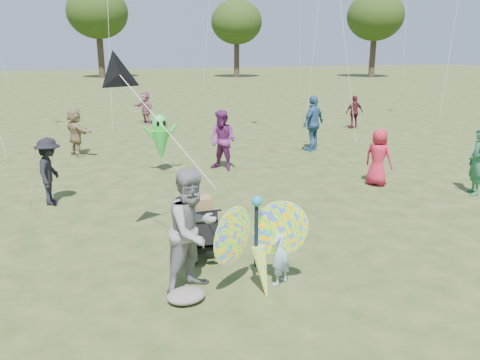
% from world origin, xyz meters
% --- Properties ---
extents(ground, '(160.00, 160.00, 0.00)m').
position_xyz_m(ground, '(0.00, 0.00, 0.00)').
color(ground, '#51592B').
rests_on(ground, ground).
extents(child_girl, '(0.48, 0.42, 1.10)m').
position_xyz_m(child_girl, '(-0.37, -0.71, 0.55)').
color(child_girl, '#A2C5E5').
rests_on(child_girl, ground).
extents(adult_man, '(1.17, 1.09, 1.92)m').
position_xyz_m(adult_man, '(-1.68, -0.38, 0.96)').
color(adult_man, gray).
rests_on(adult_man, ground).
extents(grey_bag, '(0.57, 0.47, 0.18)m').
position_xyz_m(grey_bag, '(-1.89, -0.70, 0.09)').
color(grey_bag, slate).
rests_on(grey_bag, ground).
extents(crowd_a, '(0.77, 0.89, 1.54)m').
position_xyz_m(crowd_a, '(4.49, 3.36, 0.77)').
color(crowd_a, '#BA1D37').
rests_on(crowd_a, ground).
extents(crowd_b, '(0.80, 1.13, 1.60)m').
position_xyz_m(crowd_b, '(-3.72, 4.79, 0.80)').
color(crowd_b, black).
rests_on(crowd_b, ground).
extents(crowd_c, '(1.25, 0.97, 1.97)m').
position_xyz_m(crowd_c, '(5.06, 7.88, 0.99)').
color(crowd_c, '#325C89').
rests_on(crowd_c, ground).
extents(crowd_d, '(1.05, 1.59, 1.65)m').
position_xyz_m(crowd_d, '(-2.93, 10.06, 0.82)').
color(crowd_d, '#9D8560').
rests_on(crowd_d, ground).
extents(crowd_e, '(1.08, 1.12, 1.81)m').
position_xyz_m(crowd_e, '(1.13, 6.40, 0.91)').
color(crowd_e, '#6D2468').
rests_on(crowd_e, ground).
extents(crowd_f, '(0.63, 0.73, 1.69)m').
position_xyz_m(crowd_f, '(6.27, 1.78, 0.84)').
color(crowd_f, '#266542').
rests_on(crowd_f, ground).
extents(crowd_h, '(0.88, 0.37, 1.51)m').
position_xyz_m(crowd_h, '(9.24, 11.44, 0.75)').
color(crowd_h, '#531B25').
rests_on(crowd_h, ground).
extents(crowd_j, '(1.00, 1.52, 1.57)m').
position_xyz_m(crowd_j, '(0.55, 16.35, 0.79)').
color(crowd_j, '#A25C6D').
rests_on(crowd_j, ground).
extents(jogging_stroller, '(0.55, 1.07, 1.09)m').
position_xyz_m(jogging_stroller, '(-1.22, 0.83, 0.61)').
color(jogging_stroller, black).
rests_on(jogging_stroller, ground).
extents(butterfly_kite, '(1.74, 0.75, 1.72)m').
position_xyz_m(butterfly_kite, '(-0.78, -0.80, 0.76)').
color(butterfly_kite, '#F75727').
rests_on(butterfly_kite, ground).
extents(delta_kite_rig, '(1.55, 2.05, 2.03)m').
position_xyz_m(delta_kite_rig, '(-2.37, 1.43, 3.15)').
color(delta_kite_rig, black).
rests_on(delta_kite_rig, ground).
extents(alien_kite, '(1.12, 0.69, 1.74)m').
position_xyz_m(alien_kite, '(-0.68, 6.76, 0.97)').
color(alien_kite, green).
rests_on(alien_kite, ground).
extents(tree_line, '(91.78, 33.60, 10.79)m').
position_xyz_m(tree_line, '(3.67, 44.99, 6.86)').
color(tree_line, '#3A2D21').
rests_on(tree_line, ground).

